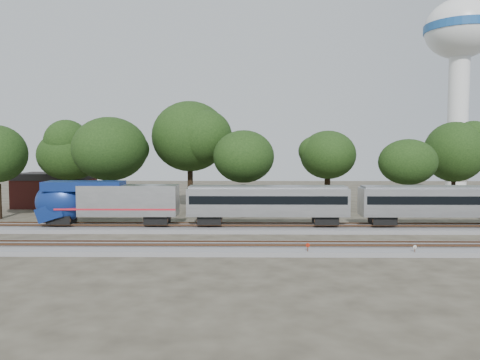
# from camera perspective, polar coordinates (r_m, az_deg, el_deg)

# --- Properties ---
(ground) EXTENTS (160.00, 160.00, 0.00)m
(ground) POSITION_cam_1_polar(r_m,az_deg,el_deg) (44.64, 2.25, -7.48)
(ground) COLOR #383328
(ground) RESTS_ON ground
(track_far) EXTENTS (160.00, 5.00, 0.73)m
(track_far) POSITION_cam_1_polar(r_m,az_deg,el_deg) (50.49, 2.06, -5.89)
(track_far) COLOR slate
(track_far) RESTS_ON ground
(track_near) EXTENTS (160.00, 5.00, 0.73)m
(track_near) POSITION_cam_1_polar(r_m,az_deg,el_deg) (40.68, 2.40, -8.32)
(track_near) COLOR slate
(track_near) RESTS_ON ground
(train) EXTENTS (89.04, 3.07, 4.52)m
(train) POSITION_cam_1_polar(r_m,az_deg,el_deg) (54.28, 23.45, -2.37)
(train) COLOR silver
(train) RESTS_ON ground
(switch_stand_red) EXTENTS (0.33, 0.15, 1.09)m
(switch_stand_red) POSITION_cam_1_polar(r_m,az_deg,el_deg) (38.91, 8.26, -8.19)
(switch_stand_red) COLOR #512D19
(switch_stand_red) RESTS_ON ground
(switch_stand_white) EXTENTS (0.31, 0.11, 0.98)m
(switch_stand_white) POSITION_cam_1_polar(r_m,az_deg,el_deg) (40.80, 20.53, -7.93)
(switch_stand_white) COLOR #512D19
(switch_stand_white) RESTS_ON ground
(switch_lever) EXTENTS (0.56, 0.42, 0.30)m
(switch_lever) POSITION_cam_1_polar(r_m,az_deg,el_deg) (40.20, 14.25, -8.67)
(switch_lever) COLOR #512D19
(switch_lever) RESTS_ON ground
(water_tower) EXTENTS (13.28, 13.28, 36.77)m
(water_tower) POSITION_cam_1_polar(r_m,az_deg,el_deg) (100.44, 25.24, 14.16)
(water_tower) COLOR silver
(water_tower) RESTS_ON ground
(brick_building) EXTENTS (10.74, 7.75, 5.05)m
(brick_building) POSITION_cam_1_polar(r_m,az_deg,el_deg) (75.47, -21.60, -1.10)
(brick_building) COLOR maroon
(brick_building) RESTS_ON ground
(tree_1) EXTENTS (7.90, 7.90, 11.14)m
(tree_1) POSITION_cam_1_polar(r_m,az_deg,el_deg) (70.85, -20.04, 2.85)
(tree_1) COLOR black
(tree_1) RESTS_ON ground
(tree_2) EXTENTS (8.81, 8.81, 12.42)m
(tree_2) POSITION_cam_1_polar(r_m,az_deg,el_deg) (63.46, -15.55, 3.65)
(tree_2) COLOR black
(tree_2) RESTS_ON ground
(tree_3) EXTENTS (10.59, 10.59, 14.93)m
(tree_3) POSITION_cam_1_polar(r_m,az_deg,el_deg) (66.72, -6.12, 5.29)
(tree_3) COLOR black
(tree_3) RESTS_ON ground
(tree_4) EXTENTS (7.84, 7.84, 11.06)m
(tree_4) POSITION_cam_1_polar(r_m,az_deg,el_deg) (59.08, 0.45, 2.85)
(tree_4) COLOR black
(tree_4) RESTS_ON ground
(tree_5) EXTENTS (7.90, 7.90, 11.14)m
(tree_5) POSITION_cam_1_polar(r_m,az_deg,el_deg) (70.37, 10.65, 3.01)
(tree_5) COLOR black
(tree_5) RESTS_ON ground
(tree_6) EXTENTS (7.06, 7.06, 9.96)m
(tree_6) POSITION_cam_1_polar(r_m,az_deg,el_deg) (65.44, 19.79, 2.05)
(tree_6) COLOR black
(tree_6) RESTS_ON ground
(tree_7) EXTENTS (8.34, 8.34, 11.76)m
(tree_7) POSITION_cam_1_polar(r_m,az_deg,el_deg) (76.53, 24.67, 3.12)
(tree_7) COLOR black
(tree_7) RESTS_ON ground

